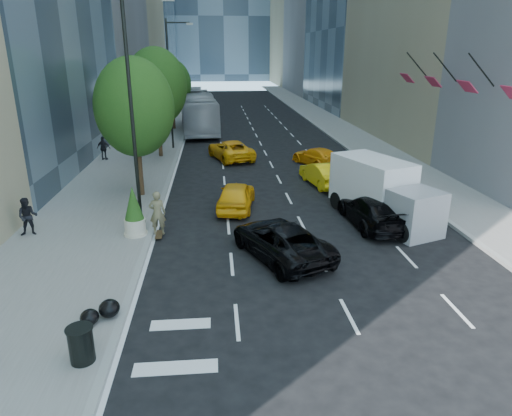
{
  "coord_description": "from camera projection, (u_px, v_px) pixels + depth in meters",
  "views": [
    {
      "loc": [
        -2.99,
        -16.0,
        7.83
      ],
      "look_at": [
        -1.38,
        1.9,
        1.6
      ],
      "focal_mm": 32.0,
      "sensor_mm": 36.0,
      "label": 1
    }
  ],
  "objects": [
    {
      "name": "tree_far",
      "position": [
        172.0,
        84.0,
        45.87
      ],
      "size": [
        3.9,
        3.9,
        6.92
      ],
      "color": "#301E12",
      "rests_on": "sidewalk_left"
    },
    {
      "name": "taxi_d",
      "position": [
        317.0,
        157.0,
        32.61
      ],
      "size": [
        3.41,
        4.75,
        1.28
      ],
      "primitive_type": "imported",
      "rotation": [
        0.0,
        0.0,
        3.55
      ],
      "color": "#FF9A0D",
      "rests_on": "ground"
    },
    {
      "name": "city_bus",
      "position": [
        198.0,
        112.0,
        46.29
      ],
      "size": [
        4.28,
        13.83,
        3.79
      ],
      "primitive_type": "imported",
      "rotation": [
        0.0,
        0.0,
        0.08
      ],
      "color": "#B3B4B9",
      "rests_on": "ground"
    },
    {
      "name": "lamp_near",
      "position": [
        135.0,
        101.0,
        19.2
      ],
      "size": [
        2.13,
        0.22,
        10.0
      ],
      "color": "black",
      "rests_on": "sidewalk_left"
    },
    {
      "name": "tree_mid",
      "position": [
        156.0,
        87.0,
        33.41
      ],
      "size": [
        4.5,
        4.5,
        7.99
      ],
      "color": "#301E12",
      "rests_on": "sidewalk_left"
    },
    {
      "name": "black_sedan_lincoln",
      "position": [
        281.0,
        240.0,
        18.05
      ],
      "size": [
        4.17,
        5.64,
        1.42
      ],
      "primitive_type": "imported",
      "rotation": [
        0.0,
        0.0,
        3.54
      ],
      "color": "black",
      "rests_on": "ground"
    },
    {
      "name": "taxi_b",
      "position": [
        323.0,
        174.0,
        27.77
      ],
      "size": [
        2.23,
        4.48,
        1.41
      ],
      "primitive_type": "imported",
      "rotation": [
        0.0,
        0.0,
        3.32
      ],
      "color": "yellow",
      "rests_on": "ground"
    },
    {
      "name": "taxi_a",
      "position": [
        236.0,
        195.0,
        23.58
      ],
      "size": [
        2.4,
        4.46,
        1.44
      ],
      "primitive_type": "imported",
      "rotation": [
        0.0,
        0.0,
        2.97
      ],
      "color": "#F7A80D",
      "rests_on": "ground"
    },
    {
      "name": "tree_near",
      "position": [
        135.0,
        107.0,
        24.11
      ],
      "size": [
        4.2,
        4.2,
        7.46
      ],
      "color": "#301E12",
      "rests_on": "sidewalk_left"
    },
    {
      "name": "sidewalk_right",
      "position": [
        342.0,
        130.0,
        46.93
      ],
      "size": [
        4.0,
        120.0,
        0.15
      ],
      "primitive_type": "cube",
      "color": "slate",
      "rests_on": "ground"
    },
    {
      "name": "planter_shrub",
      "position": [
        134.0,
        212.0,
        19.75
      ],
      "size": [
        0.92,
        0.92,
        2.2
      ],
      "color": "beige",
      "rests_on": "sidewalk_left"
    },
    {
      "name": "pedestrian_a",
      "position": [
        28.0,
        217.0,
        19.77
      ],
      "size": [
        0.92,
        0.77,
        1.7
      ],
      "primitive_type": "imported",
      "rotation": [
        0.0,
        0.0,
        0.16
      ],
      "color": "black",
      "rests_on": "sidewalk_left"
    },
    {
      "name": "traffic_signal",
      "position": [
        185.0,
        83.0,
        53.59
      ],
      "size": [
        2.48,
        0.53,
        5.2
      ],
      "color": "black",
      "rests_on": "sidewalk_left"
    },
    {
      "name": "sidewalk_left",
      "position": [
        155.0,
        133.0,
        45.32
      ],
      "size": [
        6.0,
        120.0,
        0.15
      ],
      "primitive_type": "cube",
      "color": "slate",
      "rests_on": "ground"
    },
    {
      "name": "taxi_c",
      "position": [
        231.0,
        150.0,
        34.42
      ],
      "size": [
        3.82,
        5.68,
        1.45
      ],
      "primitive_type": "imported",
      "rotation": [
        0.0,
        0.0,
        3.44
      ],
      "color": "#FFAD0D",
      "rests_on": "ground"
    },
    {
      "name": "pedestrian_b",
      "position": [
        104.0,
        148.0,
        33.53
      ],
      "size": [
        1.08,
        0.63,
        1.73
      ],
      "primitive_type": "imported",
      "rotation": [
        0.0,
        0.0,
        2.93
      ],
      "color": "black",
      "rests_on": "sidewalk_left"
    },
    {
      "name": "skateboarder",
      "position": [
        158.0,
        216.0,
        19.9
      ],
      "size": [
        0.73,
        0.49,
        1.97
      ],
      "primitive_type": "imported",
      "rotation": [
        0.0,
        0.0,
        3.17
      ],
      "color": "#6E6445",
      "rests_on": "ground"
    },
    {
      "name": "box_truck",
      "position": [
        382.0,
        191.0,
        21.81
      ],
      "size": [
        4.09,
        6.37,
        2.87
      ],
      "rotation": [
        0.0,
        0.0,
        0.35
      ],
      "color": "silver",
      "rests_on": "ground"
    },
    {
      "name": "facade_flags",
      "position": [
        452.0,
        81.0,
        26.16
      ],
      "size": [
        1.85,
        13.3,
        2.05
      ],
      "color": "black",
      "rests_on": "ground"
    },
    {
      "name": "trash_can",
      "position": [
        81.0,
        345.0,
        11.76
      ],
      "size": [
        0.64,
        0.64,
        0.95
      ],
      "primitive_type": "cylinder",
      "color": "black",
      "rests_on": "sidewalk_left"
    },
    {
      "name": "garbage_bags",
      "position": [
        101.0,
        312.0,
        13.67
      ],
      "size": [
        1.08,
        1.05,
        0.54
      ],
      "color": "black",
      "rests_on": "sidewalk_left"
    },
    {
      "name": "lamp_far",
      "position": [
        171.0,
        77.0,
        36.14
      ],
      "size": [
        2.13,
        0.22,
        10.0
      ],
      "color": "black",
      "rests_on": "sidewalk_left"
    },
    {
      "name": "black_sedan_mercedes",
      "position": [
        371.0,
        211.0,
        21.35
      ],
      "size": [
        2.3,
        5.03,
        1.43
      ],
      "primitive_type": "imported",
      "rotation": [
        0.0,
        0.0,
        3.2
      ],
      "color": "black",
      "rests_on": "ground"
    },
    {
      "name": "ground",
      "position": [
        295.0,
        261.0,
        17.87
      ],
      "size": [
        160.0,
        160.0,
        0.0
      ],
      "primitive_type": "plane",
      "color": "black",
      "rests_on": "ground"
    }
  ]
}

